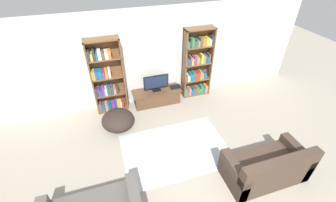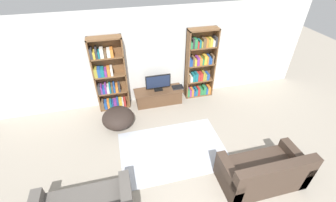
% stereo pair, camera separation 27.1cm
% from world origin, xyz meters
% --- Properties ---
extents(wall_back, '(8.80, 0.06, 2.60)m').
position_xyz_m(wall_back, '(0.00, 4.23, 1.30)').
color(wall_back, silver).
rests_on(wall_back, ground_plane).
extents(bookshelf_left, '(0.82, 0.30, 2.04)m').
position_xyz_m(bookshelf_left, '(-1.35, 4.06, 0.95)').
color(bookshelf_left, brown).
rests_on(bookshelf_left, ground_plane).
extents(bookshelf_right, '(0.82, 0.30, 2.04)m').
position_xyz_m(bookshelf_right, '(1.18, 4.05, 0.97)').
color(bookshelf_right, brown).
rests_on(bookshelf_right, ground_plane).
extents(tv_stand, '(1.36, 0.49, 0.42)m').
position_xyz_m(tv_stand, '(-0.06, 3.92, 0.21)').
color(tv_stand, brown).
rests_on(tv_stand, ground_plane).
extents(television, '(0.70, 0.16, 0.47)m').
position_xyz_m(television, '(-0.06, 3.94, 0.67)').
color(television, black).
rests_on(television, tv_stand).
extents(laptop, '(0.32, 0.23, 0.03)m').
position_xyz_m(laptop, '(0.50, 3.92, 0.44)').
color(laptop, '#28282D').
rests_on(laptop, tv_stand).
extents(area_rug, '(2.36, 1.61, 0.02)m').
position_xyz_m(area_rug, '(-0.14, 2.07, 0.01)').
color(area_rug, '#B2B7C1').
rests_on(area_rug, ground_plane).
extents(couch_right_sofa, '(1.59, 0.82, 0.85)m').
position_xyz_m(couch_right_sofa, '(1.31, 0.85, 0.29)').
color(couch_right_sofa, '#423328').
rests_on(couch_right_sofa, ground_plane).
extents(beanbag_ottoman, '(0.80, 0.80, 0.48)m').
position_xyz_m(beanbag_ottoman, '(-1.26, 3.21, 0.24)').
color(beanbag_ottoman, '#2D231E').
rests_on(beanbag_ottoman, ground_plane).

